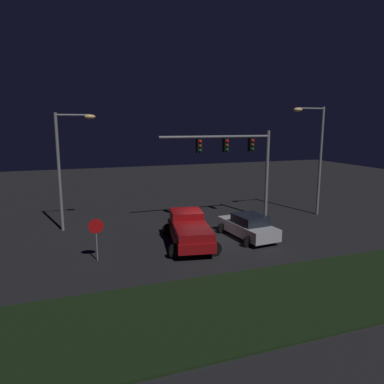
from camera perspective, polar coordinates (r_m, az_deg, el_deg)
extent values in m
plane|color=black|center=(22.57, 1.60, -7.33)|extent=(80.00, 80.00, 0.00)
cube|color=black|center=(15.62, 13.29, -15.89)|extent=(26.07, 5.74, 0.10)
cube|color=maroon|center=(21.17, -0.41, -6.63)|extent=(2.93, 5.67, 0.55)
cube|color=maroon|center=(22.10, -0.90, -4.00)|extent=(2.15, 2.20, 0.85)
cube|color=black|center=(22.07, -0.90, -3.68)|extent=(2.00, 1.81, 0.51)
cube|color=maroon|center=(20.00, 0.08, -6.17)|extent=(2.43, 3.32, 0.45)
cylinder|color=black|center=(22.97, -3.73, -5.99)|extent=(0.80, 0.22, 0.80)
cylinder|color=black|center=(23.25, 1.35, -5.76)|extent=(0.80, 0.22, 0.80)
cylinder|color=black|center=(19.29, -2.55, -9.24)|extent=(0.80, 0.22, 0.80)
cylinder|color=black|center=(19.63, 3.51, -8.90)|extent=(0.80, 0.22, 0.80)
cube|color=#B7B7BC|center=(22.85, 8.72, -5.63)|extent=(2.18, 4.54, 0.70)
cube|color=black|center=(22.48, 9.11, -4.25)|extent=(1.77, 2.13, 0.55)
cylinder|color=black|center=(23.68, 4.83, -5.69)|extent=(0.64, 0.22, 0.64)
cylinder|color=black|center=(24.62, 8.57, -5.14)|extent=(0.64, 0.22, 0.64)
cylinder|color=black|center=(21.26, 8.85, -7.69)|extent=(0.64, 0.22, 0.64)
cylinder|color=black|center=(22.29, 12.82, -6.97)|extent=(0.64, 0.22, 0.64)
cylinder|color=slate|center=(27.48, 11.67, 2.64)|extent=(0.24, 0.24, 6.50)
cylinder|color=slate|center=(25.34, 3.88, 8.66)|extent=(8.20, 0.18, 0.18)
cube|color=black|center=(26.56, 9.25, 7.34)|extent=(0.32, 0.44, 0.95)
sphere|color=red|center=(26.35, 9.51, 7.96)|extent=(0.22, 0.22, 0.22)
sphere|color=#59380A|center=(26.36, 9.49, 7.30)|extent=(0.22, 0.22, 0.22)
sphere|color=#0C4719|center=(26.38, 9.47, 6.65)|extent=(0.22, 0.22, 0.22)
cube|color=black|center=(25.66, 5.30, 7.32)|extent=(0.32, 0.44, 0.95)
sphere|color=red|center=(25.43, 5.54, 7.96)|extent=(0.22, 0.22, 0.22)
sphere|color=#59380A|center=(25.45, 5.52, 7.29)|extent=(0.22, 0.22, 0.22)
sphere|color=#0C4719|center=(25.47, 5.51, 6.61)|extent=(0.22, 0.22, 0.22)
cube|color=black|center=(24.88, 1.09, 7.26)|extent=(0.32, 0.44, 0.95)
sphere|color=red|center=(24.65, 1.29, 7.93)|extent=(0.22, 0.22, 0.22)
sphere|color=#59380A|center=(24.66, 1.28, 7.23)|extent=(0.22, 0.22, 0.22)
sphere|color=#0C4719|center=(24.68, 1.28, 6.53)|extent=(0.22, 0.22, 0.22)
cylinder|color=slate|center=(24.96, -20.13, 2.79)|extent=(0.20, 0.20, 7.67)
cylinder|color=slate|center=(24.78, -18.21, 11.42)|extent=(2.10, 0.12, 0.12)
ellipsoid|color=#F9CC72|center=(24.84, -15.73, 11.31)|extent=(0.70, 0.44, 0.30)
cylinder|color=slate|center=(29.50, 19.48, 4.49)|extent=(0.20, 0.20, 8.24)
cylinder|color=slate|center=(28.68, 18.19, 12.36)|extent=(2.25, 0.12, 0.12)
ellipsoid|color=#F9CC72|center=(28.01, 16.31, 12.31)|extent=(0.70, 0.44, 0.30)
cylinder|color=slate|center=(19.37, -14.76, -7.32)|extent=(0.07, 0.07, 2.20)
cylinder|color=#B20C0F|center=(19.13, -14.86, -5.21)|extent=(0.76, 0.03, 0.76)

